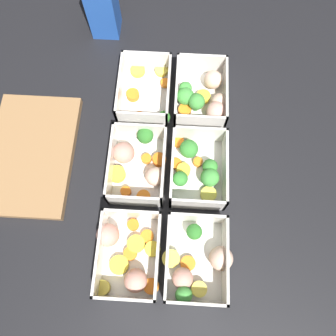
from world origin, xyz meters
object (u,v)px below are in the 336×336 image
container_near_center (197,168)px  container_far_left (127,256)px  container_far_right (146,93)px  container_near_right (203,97)px  container_far_center (138,163)px  container_near_left (197,263)px

container_near_center → container_far_left: same height
container_near_center → container_far_right: (0.18, 0.12, -0.00)m
container_near_right → container_far_left: size_ratio=1.03×
container_near_right → container_far_right: same height
container_far_center → container_far_right: (0.17, -0.00, -0.00)m
container_near_center → container_far_center: (0.01, 0.13, -0.00)m
container_near_left → container_far_left: bearing=88.0°
container_near_left → container_far_center: bearing=33.8°
container_near_center → container_far_right: bearing=34.3°
container_near_center → container_near_right: (0.17, -0.01, 0.00)m
container_far_center → container_far_right: 0.17m
container_far_left → container_far_right: same height
container_near_center → container_far_right: size_ratio=0.97×
container_far_right → container_far_left: bearing=178.7°
container_near_left → container_near_right: bearing=-0.6°
container_near_right → container_far_right: 0.13m
container_near_right → container_far_left: bearing=158.7°
container_near_left → container_far_right: (0.37, 0.13, -0.00)m
container_far_left → container_near_left: bearing=-92.0°
container_near_right → container_near_left: bearing=179.4°
container_near_left → container_far_left: size_ratio=1.01×
container_far_left → container_far_right: bearing=-1.3°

